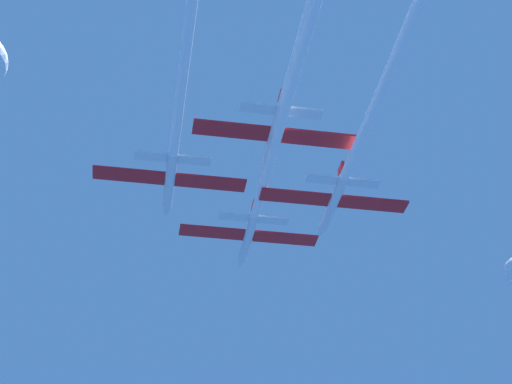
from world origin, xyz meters
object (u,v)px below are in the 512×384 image
Objects in this scene: jet_lead at (265,179)px; jet_right_wing at (358,145)px; jet_slot at (300,43)px; jet_left_wing at (180,99)px.

jet_lead reaches higher than jet_right_wing.
jet_lead is 20.83m from jet_slot.
jet_left_wing is 1.02× the size of jet_slot.
jet_right_wing is at bearing -44.66° from jet_lead.
jet_slot is (10.32, -9.07, 0.29)m from jet_left_wing.
jet_lead is 0.94× the size of jet_slot.
jet_right_wing is at bearing 10.10° from jet_left_wing.
jet_slot reaches higher than jet_lead.
jet_left_wing is 1.18× the size of jet_right_wing.
jet_lead is at bearing 135.34° from jet_right_wing.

